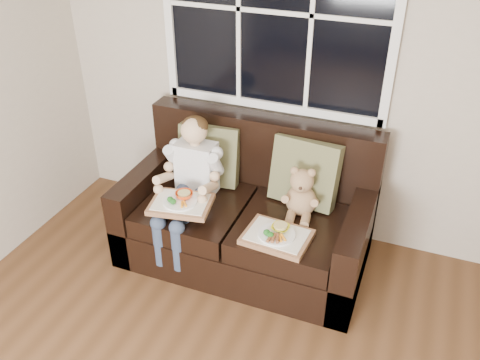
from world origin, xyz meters
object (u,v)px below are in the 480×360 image
at_px(child, 190,175).
at_px(tray_left, 181,202).
at_px(teddy_bear, 301,195).
at_px(loveseat, 248,218).
at_px(tray_right, 277,236).

height_order(child, tray_left, child).
bearing_deg(teddy_bear, child, -178.86).
relative_size(loveseat, teddy_bear, 4.59).
height_order(loveseat, tray_right, loveseat).
bearing_deg(loveseat, tray_right, -46.18).
bearing_deg(tray_left, teddy_bear, 15.09).
distance_m(child, tray_left, 0.24).
xyz_separation_m(child, tray_left, (0.04, -0.22, -0.08)).
distance_m(teddy_bear, tray_left, 0.79).
height_order(loveseat, child, child).
height_order(loveseat, teddy_bear, loveseat).
height_order(child, teddy_bear, child).
xyz_separation_m(teddy_bear, tray_right, (-0.06, -0.32, -0.12)).
distance_m(loveseat, tray_left, 0.55).
relative_size(teddy_bear, tray_left, 0.84).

